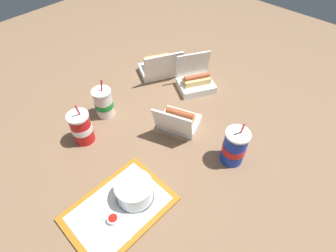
{
  "coord_description": "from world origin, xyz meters",
  "views": [
    {
      "loc": [
        -0.56,
        -0.57,
        0.9
      ],
      "look_at": [
        0.01,
        -0.04,
        0.05
      ],
      "focal_mm": 28.0,
      "sensor_mm": 36.0,
      "label": 1
    }
  ],
  "objects_px": {
    "ketchup_cup": "(113,219)",
    "soda_cup_center": "(82,128)",
    "clamshell_hotdog_center": "(196,82)",
    "clamshell_hotdog_corner": "(179,121)",
    "clamshell_sandwich_left": "(159,67)",
    "soda_cup_corner": "(104,103)",
    "cake_container": "(134,191)",
    "soda_cup_left": "(234,147)",
    "plastic_fork": "(89,216)",
    "food_tray": "(119,209)"
  },
  "relations": [
    {
      "from": "cake_container",
      "to": "clamshell_hotdog_corner",
      "type": "relative_size",
      "value": 0.62
    },
    {
      "from": "ketchup_cup",
      "to": "plastic_fork",
      "type": "relative_size",
      "value": 0.36
    },
    {
      "from": "plastic_fork",
      "to": "soda_cup_corner",
      "type": "distance_m",
      "value": 0.52
    },
    {
      "from": "plastic_fork",
      "to": "soda_cup_center",
      "type": "distance_m",
      "value": 0.38
    },
    {
      "from": "cake_container",
      "to": "ketchup_cup",
      "type": "xyz_separation_m",
      "value": [
        -0.11,
        -0.01,
        -0.03
      ]
    },
    {
      "from": "cake_container",
      "to": "soda_cup_corner",
      "type": "relative_size",
      "value": 0.68
    },
    {
      "from": "soda_cup_center",
      "to": "soda_cup_left",
      "type": "height_order",
      "value": "soda_cup_left"
    },
    {
      "from": "soda_cup_center",
      "to": "cake_container",
      "type": "bearing_deg",
      "value": -96.06
    },
    {
      "from": "plastic_fork",
      "to": "clamshell_hotdog_corner",
      "type": "bearing_deg",
      "value": 3.26
    },
    {
      "from": "clamshell_hotdog_corner",
      "to": "soda_cup_corner",
      "type": "distance_m",
      "value": 0.36
    },
    {
      "from": "cake_container",
      "to": "clamshell_sandwich_left",
      "type": "bearing_deg",
      "value": 37.77
    },
    {
      "from": "clamshell_hotdog_center",
      "to": "clamshell_hotdog_corner",
      "type": "distance_m",
      "value": 0.3
    },
    {
      "from": "soda_cup_corner",
      "to": "clamshell_sandwich_left",
      "type": "bearing_deg",
      "value": 5.29
    },
    {
      "from": "cake_container",
      "to": "plastic_fork",
      "type": "height_order",
      "value": "cake_container"
    },
    {
      "from": "ketchup_cup",
      "to": "soda_cup_center",
      "type": "distance_m",
      "value": 0.42
    },
    {
      "from": "plastic_fork",
      "to": "soda_cup_center",
      "type": "relative_size",
      "value": 0.52
    },
    {
      "from": "plastic_fork",
      "to": "clamshell_hotdog_center",
      "type": "height_order",
      "value": "clamshell_hotdog_center"
    },
    {
      "from": "food_tray",
      "to": "soda_cup_center",
      "type": "distance_m",
      "value": 0.39
    },
    {
      "from": "clamshell_sandwich_left",
      "to": "soda_cup_corner",
      "type": "xyz_separation_m",
      "value": [
        -0.41,
        -0.04,
        0.03
      ]
    },
    {
      "from": "cake_container",
      "to": "clamshell_sandwich_left",
      "type": "relative_size",
      "value": 0.52
    },
    {
      "from": "clamshell_hotdog_center",
      "to": "soda_cup_corner",
      "type": "height_order",
      "value": "soda_cup_corner"
    },
    {
      "from": "soda_cup_center",
      "to": "soda_cup_left",
      "type": "distance_m",
      "value": 0.64
    },
    {
      "from": "cake_container",
      "to": "clamshell_sandwich_left",
      "type": "xyz_separation_m",
      "value": [
        0.61,
        0.47,
        -0.01
      ]
    },
    {
      "from": "soda_cup_center",
      "to": "soda_cup_corner",
      "type": "distance_m",
      "value": 0.17
    },
    {
      "from": "cake_container",
      "to": "clamshell_hotdog_corner",
      "type": "bearing_deg",
      "value": 17.78
    },
    {
      "from": "soda_cup_center",
      "to": "clamshell_hotdog_corner",
      "type": "bearing_deg",
      "value": -36.75
    },
    {
      "from": "cake_container",
      "to": "soda_cup_center",
      "type": "height_order",
      "value": "soda_cup_center"
    },
    {
      "from": "ketchup_cup",
      "to": "clamshell_sandwich_left",
      "type": "distance_m",
      "value": 0.87
    },
    {
      "from": "plastic_fork",
      "to": "clamshell_hotdog_corner",
      "type": "height_order",
      "value": "clamshell_hotdog_corner"
    },
    {
      "from": "clamshell_hotdog_corner",
      "to": "ketchup_cup",
      "type": "bearing_deg",
      "value": -164.57
    },
    {
      "from": "plastic_fork",
      "to": "soda_cup_left",
      "type": "xyz_separation_m",
      "value": [
        0.55,
        -0.22,
        0.07
      ]
    },
    {
      "from": "ketchup_cup",
      "to": "soda_cup_center",
      "type": "height_order",
      "value": "soda_cup_center"
    },
    {
      "from": "ketchup_cup",
      "to": "clamshell_hotdog_corner",
      "type": "xyz_separation_m",
      "value": [
        0.49,
        0.14,
        0.01
      ]
    },
    {
      "from": "clamshell_hotdog_corner",
      "to": "soda_cup_center",
      "type": "height_order",
      "value": "soda_cup_center"
    },
    {
      "from": "clamshell_hotdog_center",
      "to": "soda_cup_corner",
      "type": "bearing_deg",
      "value": 156.8
    },
    {
      "from": "ketchup_cup",
      "to": "soda_cup_center",
      "type": "relative_size",
      "value": 0.19
    },
    {
      "from": "food_tray",
      "to": "soda_cup_left",
      "type": "bearing_deg",
      "value": -20.19
    },
    {
      "from": "clamshell_sandwich_left",
      "to": "soda_cup_left",
      "type": "distance_m",
      "value": 0.67
    },
    {
      "from": "plastic_fork",
      "to": "soda_cup_corner",
      "type": "xyz_separation_m",
      "value": [
        0.36,
        0.37,
        0.06
      ]
    },
    {
      "from": "plastic_fork",
      "to": "food_tray",
      "type": "bearing_deg",
      "value": -33.26
    },
    {
      "from": "cake_container",
      "to": "ketchup_cup",
      "type": "distance_m",
      "value": 0.12
    },
    {
      "from": "clamshell_hotdog_corner",
      "to": "soda_cup_center",
      "type": "relative_size",
      "value": 1.06
    },
    {
      "from": "clamshell_hotdog_corner",
      "to": "soda_cup_corner",
      "type": "relative_size",
      "value": 1.09
    },
    {
      "from": "ketchup_cup",
      "to": "soda_cup_left",
      "type": "relative_size",
      "value": 0.18
    },
    {
      "from": "clamshell_hotdog_center",
      "to": "soda_cup_center",
      "type": "distance_m",
      "value": 0.63
    },
    {
      "from": "cake_container",
      "to": "soda_cup_left",
      "type": "xyz_separation_m",
      "value": [
        0.39,
        -0.16,
        0.03
      ]
    },
    {
      "from": "clamshell_hotdog_corner",
      "to": "food_tray",
      "type": "bearing_deg",
      "value": -165.99
    },
    {
      "from": "ketchup_cup",
      "to": "food_tray",
      "type": "bearing_deg",
      "value": 28.89
    },
    {
      "from": "clamshell_hotdog_corner",
      "to": "clamshell_sandwich_left",
      "type": "bearing_deg",
      "value": 56.58
    },
    {
      "from": "food_tray",
      "to": "clamshell_sandwich_left",
      "type": "relative_size",
      "value": 1.42
    }
  ]
}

